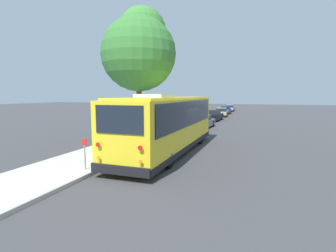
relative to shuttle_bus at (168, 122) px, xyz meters
The scene contains 12 objects.
ground_plane 1.88m from the shuttle_bus, 27.37° to the right, with size 160.00×160.00×0.00m, color #3D3D3F.
sidewalk_slab 3.71m from the shuttle_bus, 79.94° to the left, with size 80.00×3.19×0.15m, color beige.
curb_strip 2.39m from the shuttle_bus, 70.01° to the left, with size 80.00×0.14×0.15m, color #AAA69D.
shuttle_bus is the anchor object (origin of this frame).
parked_sedan_gray 11.83m from the shuttle_bus, ahead, with size 4.44×2.00×1.26m.
parked_sedan_black 19.34m from the shuttle_bus, ahead, with size 4.74×1.91×1.32m.
parked_sedan_tan 26.19m from the shuttle_bus, ahead, with size 4.35×1.93×1.30m.
parked_sedan_blue 32.64m from the shuttle_bus, ahead, with size 4.29×1.82×1.30m.
parked_sedan_silver 39.62m from the shuttle_bus, ahead, with size 4.65×1.71×1.27m.
street_tree 6.00m from the shuttle_bus, 49.09° to the left, with size 5.00×5.00×9.09m.
sign_post_near 5.41m from the shuttle_bus, 157.88° to the left, with size 0.06×0.22×1.31m.
sign_post_far 3.55m from the shuttle_bus, 144.19° to the left, with size 0.06×0.06×1.38m.
Camera 1 is at (-14.50, -4.48, 3.27)m, focal length 28.00 mm.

